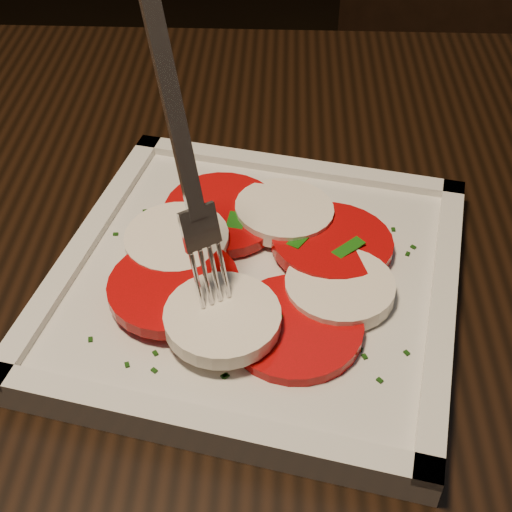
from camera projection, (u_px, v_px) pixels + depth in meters
name	position (u px, v px, depth m)	size (l,w,h in m)	color
table	(263.00, 403.00, 0.51)	(1.27, 0.91, 0.75)	black
chair	(442.00, 56.00, 1.16)	(0.53, 0.53, 0.93)	black
plate	(256.00, 282.00, 0.46)	(0.25, 0.25, 0.01)	silver
caprese_salad	(256.00, 263.00, 0.44)	(0.20, 0.17, 0.02)	#BE0409
fork	(174.00, 134.00, 0.37)	(0.03, 0.06, 0.18)	white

